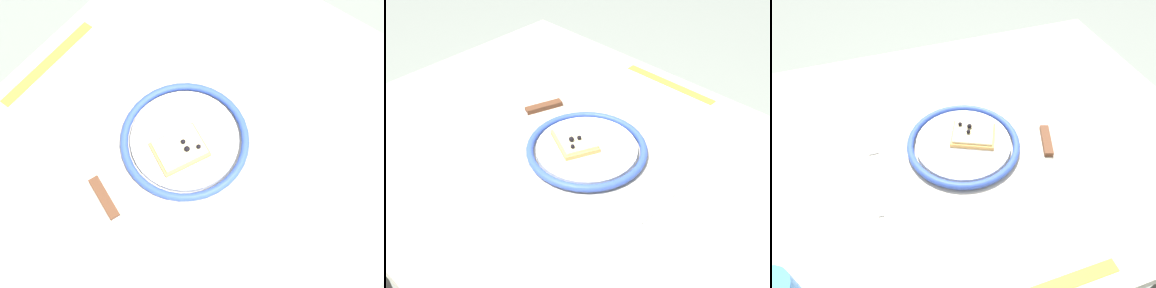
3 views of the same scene
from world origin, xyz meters
The scene contains 6 objects.
dining_table centered at (0.00, 0.00, 0.62)m, with size 1.04×0.83×0.71m.
plate centered at (-0.04, -0.02, 0.72)m, with size 0.26×0.26×0.02m.
pizza_slice_near centered at (-0.02, -0.01, 0.73)m, with size 0.12×0.11×0.03m.
knife centered at (0.15, -0.04, 0.71)m, with size 0.10×0.23×0.01m.
fork centered at (-0.25, -0.04, 0.71)m, with size 0.03×0.20×0.00m.
measuring_tape centered at (-0.01, -0.37, 0.71)m, with size 0.26×0.02×0.00m, color yellow.
Camera 2 is at (-0.53, 0.51, 1.32)m, focal length 42.05 mm.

